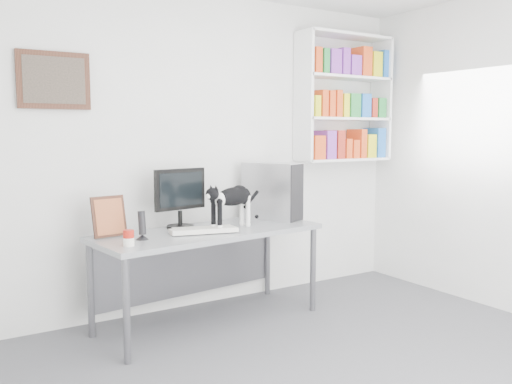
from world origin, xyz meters
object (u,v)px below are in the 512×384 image
Objects in this scene: monitor at (180,198)px; leaning_print at (109,216)px; keyboard at (203,230)px; desk at (209,277)px; speaker at (142,225)px; bookshelf at (344,98)px; pc_tower at (272,191)px; soup_can at (129,238)px; cat at (232,207)px.

monitor reaches higher than leaning_print.
desk is at bearing 55.93° from keyboard.
speaker reaches higher than desk.
bookshelf is 1.29m from pc_tower.
soup_can is at bearing -130.48° from speaker.
soup_can is (-0.74, -0.25, 0.43)m from desk.
cat reaches higher than keyboard.
bookshelf is at bearing 13.82° from speaker.
pc_tower is (0.86, -0.04, 0.01)m from monitor.
bookshelf is 0.68× the size of desk.
bookshelf reaches higher than leaning_print.
desk is 0.67m from monitor.
leaning_print is at bearing 129.56° from speaker.
monitor is 0.61m from leaning_print.
leaning_print is (-0.60, -0.07, -0.09)m from monitor.
cat is at bearing 177.78° from pc_tower.
bookshelf reaches higher than keyboard.
leaning_print is at bearing 156.74° from pc_tower.
pc_tower reaches higher than soup_can.
bookshelf is 2.48× the size of pc_tower.
pc_tower reaches higher than speaker.
cat is at bearing 12.63° from soup_can.
bookshelf is 2.60m from leaning_print.
pc_tower is 1.46m from leaning_print.
soup_can reaches higher than keyboard.
pc_tower is 1.32m from speaker.
keyboard is at bearing 3.90° from speaker.
desk is 8.41× the size of speaker.
leaning_print is 0.56× the size of cat.
bookshelf is at bearing -14.11° from pc_tower.
cat is at bearing -46.09° from monitor.
keyboard is (-1.76, -0.42, -1.08)m from bookshelf.
speaker is at bearing 163.13° from cat.
pc_tower is at bearing 14.26° from speaker.
speaker is 0.77m from cat.
bookshelf is at bearing -5.68° from cat.
cat reaches higher than speaker.
desk is at bearing 146.16° from cat.
monitor is 1.56× the size of leaning_print.
soup_can is at bearing -151.75° from keyboard.
pc_tower is 1.51m from soup_can.
leaning_print reaches higher than desk.
pc_tower is at bearing -169.90° from bookshelf.
monitor is 0.97× the size of pc_tower.
leaning_print is (-1.45, -0.02, -0.09)m from pc_tower.
keyboard is (0.06, -0.29, -0.22)m from monitor.
pc_tower is 2.32× the size of speaker.
leaning_print is 0.41m from soup_can.
desk is 3.23× the size of cat.
cat reaches higher than leaning_print.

